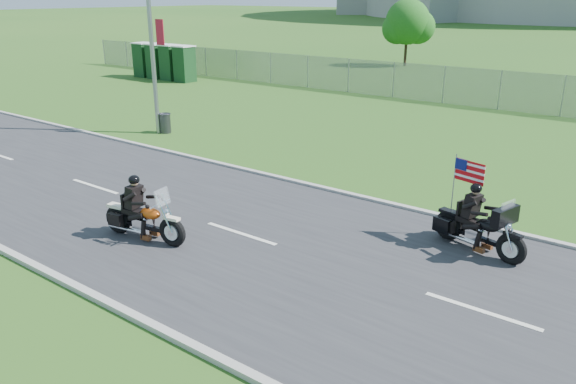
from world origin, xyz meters
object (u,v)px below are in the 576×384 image
Objects in this scene: motorcycle_lead at (143,220)px; porta_toilet_b at (170,63)px; porta_toilet_d at (144,60)px; motorcycle_follow at (479,229)px; trash_can at (165,123)px; porta_toilet_a at (185,65)px; porta_toilet_c at (157,62)px.

porta_toilet_b is at bearing 127.38° from motorcycle_lead.
porta_toilet_b and porta_toilet_d have the same top height.
motorcycle_lead is at bearing -132.80° from motorcycle_follow.
porta_toilet_b is 15.87m from trash_can.
porta_toilet_b is at bearing 137.11° from trash_can.
trash_can is at bearing -36.81° from porta_toilet_d.
motorcycle_lead is (18.30, -18.62, -0.63)m from porta_toilet_a.
porta_toilet_d is 29.21m from motorcycle_lead.
trash_can is (-14.78, 3.63, -0.15)m from motorcycle_follow.
porta_toilet_c is at bearing 129.34° from motorcycle_lead.
porta_toilet_d is (-1.40, 0.00, 0.00)m from porta_toilet_c.
porta_toilet_a and porta_toilet_d have the same top height.
motorcycle_follow is 2.91× the size of trash_can.
porta_toilet_d reaches higher than trash_can.
motorcycle_follow is at bearing -28.64° from porta_toilet_b.
porta_toilet_b is 0.97× the size of motorcycle_follow.
trash_can is at bearing 126.68° from motorcycle_lead.
porta_toilet_a is 0.95× the size of motorcycle_lead.
porta_toilet_a is 1.00× the size of porta_toilet_b.
motorcycle_lead is (21.10, -18.62, -0.63)m from porta_toilet_c.
porta_toilet_a is at bearing 0.00° from porta_toilet_c.
porta_toilet_a is 14.88m from trash_can.
porta_toilet_d is 0.95× the size of motorcycle_lead.
porta_toilet_a is 4.20m from porta_toilet_d.
motorcycle_lead is 2.97× the size of trash_can.
porta_toilet_c is (-2.80, 0.00, 0.00)m from porta_toilet_a.
porta_toilet_d is at bearing 131.15° from motorcycle_lead.
motorcycle_lead is at bearing -44.08° from trash_can.
trash_can is (10.22, -10.79, -0.74)m from porta_toilet_a.
motorcycle_lead is at bearing -41.43° from porta_toilet_c.
motorcycle_lead is at bearing -43.38° from porta_toilet_b.
motorcycle_lead is 1.02× the size of motorcycle_follow.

